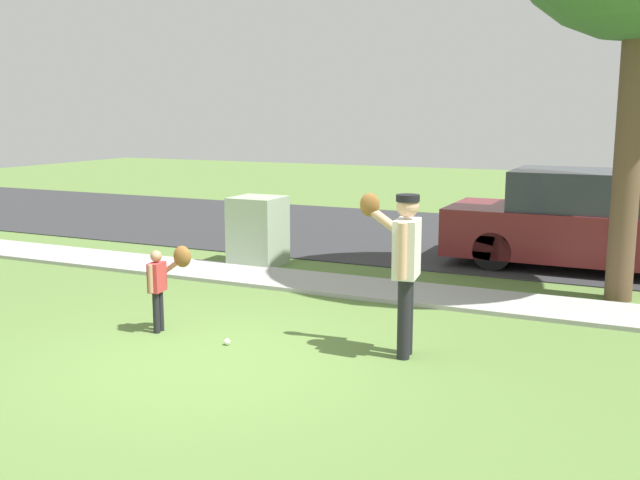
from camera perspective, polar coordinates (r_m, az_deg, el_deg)
name	(u,v)px	position (r m, az deg, el deg)	size (l,w,h in m)	color
ground_plane	(339,289)	(10.79, 1.49, -3.86)	(48.00, 48.00, 0.00)	#567538
sidewalk_strip	(341,285)	(10.87, 1.70, -3.59)	(36.00, 1.20, 0.06)	#A3A39E
road_surface	(435,236)	(15.50, 9.05, 0.32)	(36.00, 6.80, 0.02)	#2D2D30
person_adult	(403,256)	(7.68, 6.56, -1.28)	(0.76, 0.62, 1.75)	black
person_child	(164,277)	(8.76, -12.15, -2.83)	(0.44, 0.44, 1.03)	black
baseball	(227,342)	(8.30, -7.32, -7.95)	(0.07, 0.07, 0.07)	white
utility_cabinet	(258,231)	(12.43, -4.90, 0.72)	(0.82, 0.80, 1.17)	#9EB293
parked_suv_maroon	(593,222)	(12.81, 20.68, 1.30)	(4.70, 1.90, 1.63)	maroon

